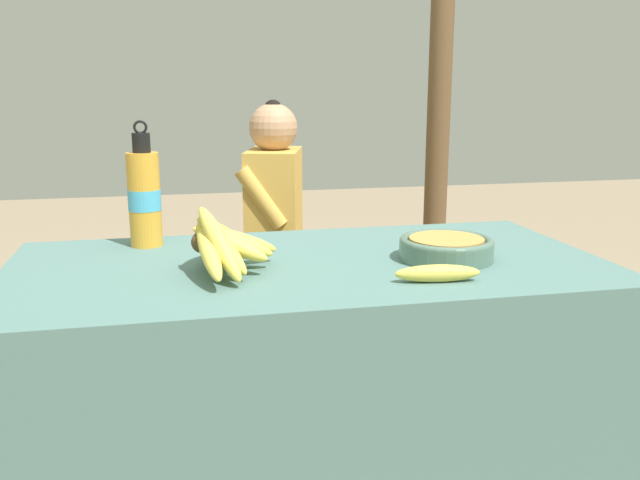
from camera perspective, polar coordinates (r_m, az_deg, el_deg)
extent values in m
cube|color=#4C706B|center=(1.76, -0.92, -13.93)|extent=(1.41, 0.72, 0.76)
sphere|color=#4C381E|center=(1.53, -9.89, -0.18)|extent=(0.05, 0.05, 0.05)
ellipsoid|color=#E0C64C|center=(1.46, -9.33, -0.99)|extent=(0.07, 0.21, 0.11)
ellipsoid|color=#E0C64C|center=(1.46, -8.46, -0.30)|extent=(0.12, 0.19, 0.17)
ellipsoid|color=#E0C64C|center=(1.48, -8.16, -0.32)|extent=(0.13, 0.14, 0.14)
ellipsoid|color=#E0C64C|center=(1.51, -7.53, -0.39)|extent=(0.18, 0.11, 0.10)
ellipsoid|color=#E0C64C|center=(1.54, -7.27, -0.18)|extent=(0.19, 0.04, 0.10)
ellipsoid|color=#E0C64C|center=(1.56, -7.09, 0.03)|extent=(0.22, 0.11, 0.11)
ellipsoid|color=#E0C64C|center=(1.59, -8.04, 0.47)|extent=(0.16, 0.17, 0.14)
ellipsoid|color=#E0C64C|center=(1.59, -9.28, 0.39)|extent=(0.09, 0.18, 0.13)
ellipsoid|color=#E0C64C|center=(1.60, -9.61, 0.42)|extent=(0.06, 0.18, 0.13)
cylinder|color=#4C6B5B|center=(1.67, 10.57, -0.87)|extent=(0.23, 0.23, 0.04)
torus|color=#4C6B5B|center=(1.66, 10.60, -0.13)|extent=(0.23, 0.23, 0.02)
cylinder|color=#BC8942|center=(1.66, 10.61, 0.01)|extent=(0.18, 0.18, 0.01)
cylinder|color=gold|center=(1.82, -14.56, 3.30)|extent=(0.08, 0.08, 0.24)
cylinder|color=#47A8D1|center=(1.82, -14.56, 3.30)|extent=(0.08, 0.08, 0.05)
cylinder|color=black|center=(1.80, -14.83, 7.92)|extent=(0.05, 0.05, 0.05)
torus|color=black|center=(1.80, -14.90, 9.17)|extent=(0.04, 0.01, 0.04)
ellipsoid|color=#E0C64C|center=(1.47, 9.87, -2.78)|extent=(0.19, 0.06, 0.04)
cube|color=brown|center=(2.82, -9.38, -3.23)|extent=(1.39, 0.32, 0.04)
cube|color=brown|center=(2.81, -21.37, -8.52)|extent=(0.06, 0.06, 0.38)
cube|color=brown|center=(2.86, 2.94, -7.22)|extent=(0.06, 0.06, 0.38)
cube|color=brown|center=(3.03, -20.70, -6.89)|extent=(0.06, 0.06, 0.38)
cube|color=brown|center=(3.08, 1.76, -5.72)|extent=(0.06, 0.06, 0.38)
cylinder|color=#473828|center=(2.83, -9.11, -7.24)|extent=(0.09, 0.09, 0.42)
cylinder|color=#473828|center=(2.74, -6.81, -3.06)|extent=(0.31, 0.17, 0.09)
cylinder|color=#473828|center=(3.00, -8.36, -6.02)|extent=(0.09, 0.09, 0.42)
cylinder|color=#473828|center=(2.92, -6.19, -2.05)|extent=(0.31, 0.17, 0.09)
cube|color=gold|center=(2.75, -3.85, 2.33)|extent=(0.28, 0.38, 0.51)
cylinder|color=gold|center=(2.59, -4.97, 3.57)|extent=(0.21, 0.12, 0.25)
cylinder|color=gold|center=(2.90, -4.08, 4.61)|extent=(0.21, 0.12, 0.25)
sphere|color=tan|center=(2.71, -3.96, 9.42)|extent=(0.19, 0.19, 0.19)
sphere|color=black|center=(2.71, -3.98, 10.94)|extent=(0.07, 0.07, 0.07)
sphere|color=#4C381E|center=(2.81, -17.23, -1.95)|extent=(0.05, 0.05, 0.05)
ellipsoid|color=#9EB24C|center=(2.74, -17.10, -2.24)|extent=(0.07, 0.19, 0.13)
ellipsoid|color=#9EB24C|center=(2.75, -16.40, -2.02)|extent=(0.14, 0.16, 0.15)
ellipsoid|color=#9EB24C|center=(2.78, -16.23, -2.18)|extent=(0.15, 0.11, 0.10)
ellipsoid|color=#9EB24C|center=(2.80, -15.76, -1.96)|extent=(0.19, 0.03, 0.11)
ellipsoid|color=#9EB24C|center=(2.83, -15.91, -1.62)|extent=(0.18, 0.11, 0.14)
ellipsoid|color=#9EB24C|center=(2.85, -16.25, -1.67)|extent=(0.14, 0.15, 0.12)
ellipsoid|color=#9EB24C|center=(2.87, -17.07, -1.67)|extent=(0.04, 0.18, 0.11)
cylinder|color=brown|center=(3.13, 10.04, 12.39)|extent=(0.10, 0.10, 2.31)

